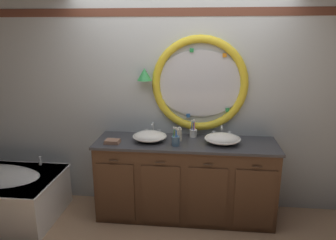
{
  "coord_description": "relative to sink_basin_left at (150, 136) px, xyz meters",
  "views": [
    {
      "loc": [
        0.26,
        -3.13,
        2.1
      ],
      "look_at": [
        -0.11,
        0.25,
        1.17
      ],
      "focal_mm": 34.03,
      "sensor_mm": 36.0,
      "label": 1
    }
  ],
  "objects": [
    {
      "name": "toothbrush_holder_right",
      "position": [
        0.48,
        0.21,
        -0.01
      ],
      "size": [
        0.09,
        0.09,
        0.22
      ],
      "color": "white",
      "rests_on": "vanity_counter"
    },
    {
      "name": "toothbrush_holder_left",
      "position": [
        0.3,
        -0.11,
        0.0
      ],
      "size": [
        0.09,
        0.09,
        0.21
      ],
      "color": "slate",
      "rests_on": "vanity_counter"
    },
    {
      "name": "back_wall_assembly",
      "position": [
        0.33,
        0.35,
        0.35
      ],
      "size": [
        6.4,
        0.26,
        2.6
      ],
      "color": "silver",
      "rests_on": "ground_plane"
    },
    {
      "name": "ground_plane",
      "position": [
        0.31,
        -0.23,
        -0.98
      ],
      "size": [
        14.0,
        14.0,
        0.0
      ],
      "primitive_type": "plane",
      "color": "tan"
    },
    {
      "name": "soap_dispenser",
      "position": [
        0.33,
        0.06,
        0.02
      ],
      "size": [
        0.06,
        0.06,
        0.17
      ],
      "color": "#EFE5C6",
      "rests_on": "vanity_counter"
    },
    {
      "name": "sink_basin_right",
      "position": [
        0.81,
        0.0,
        0.0
      ],
      "size": [
        0.4,
        0.4,
        0.12
      ],
      "color": "white",
      "rests_on": "vanity_counter"
    },
    {
      "name": "folded_hand_towel",
      "position": [
        -0.4,
        -0.11,
        -0.04
      ],
      "size": [
        0.17,
        0.13,
        0.04
      ],
      "color": "#936B56",
      "rests_on": "vanity_counter"
    },
    {
      "name": "vanity_counter",
      "position": [
        0.41,
        0.03,
        -0.52
      ],
      "size": [
        2.04,
        0.62,
        0.92
      ],
      "color": "brown",
      "rests_on": "ground_plane"
    },
    {
      "name": "faucet_set_left",
      "position": [
        -0.0,
        0.24,
        -0.0
      ],
      "size": [
        0.2,
        0.12,
        0.15
      ],
      "color": "silver",
      "rests_on": "vanity_counter"
    },
    {
      "name": "sink_basin_left",
      "position": [
        0.0,
        0.0,
        0.0
      ],
      "size": [
        0.38,
        0.38,
        0.12
      ],
      "color": "white",
      "rests_on": "vanity_counter"
    },
    {
      "name": "faucet_set_right",
      "position": [
        0.81,
        0.23,
        -0.0
      ],
      "size": [
        0.23,
        0.14,
        0.14
      ],
      "color": "silver",
      "rests_on": "vanity_counter"
    }
  ]
}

